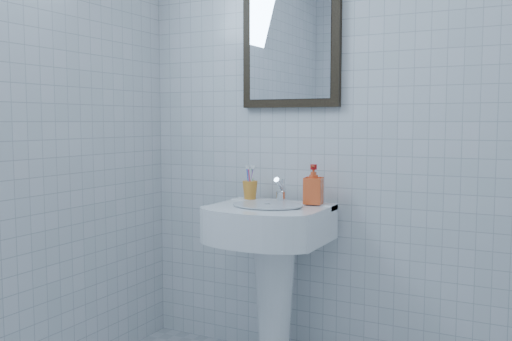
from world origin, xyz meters
The scene contains 6 objects.
wall_back centered at (0.00, 1.20, 1.25)m, with size 2.20×0.02×2.50m, color silver.
washbasin centered at (-0.31, 0.98, 0.54)m, with size 0.52×0.38×0.80m.
faucet centered at (-0.31, 1.08, 0.84)m, with size 0.05×0.10×0.12m.
toothbrush_cup centered at (-0.48, 1.09, 0.84)m, with size 0.07×0.07×0.09m, color orange, non-canonical shape.
soap_dispenser centered at (-0.14, 1.08, 0.88)m, with size 0.08×0.08×0.18m, color red.
wall_mirror centered at (-0.31, 1.18, 1.55)m, with size 0.50×0.04×0.62m.
Camera 1 is at (0.82, -1.35, 1.17)m, focal length 40.00 mm.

